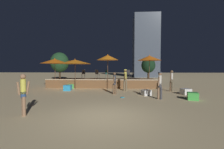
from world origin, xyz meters
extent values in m
plane|color=#D1B784|center=(0.00, 0.00, 0.00)|extent=(120.00, 120.00, 0.00)
cube|color=brown|center=(-1.15, 9.82, 0.40)|extent=(10.97, 2.89, 0.80)
cube|color=#CCB793|center=(-1.15, 8.42, 0.84)|extent=(10.97, 0.12, 0.08)
cylinder|color=brown|center=(-3.57, 8.06, 1.18)|extent=(0.05, 0.05, 2.35)
cone|color=orange|center=(-3.57, 8.06, 2.55)|extent=(3.00, 3.00, 0.40)
sphere|color=orange|center=(-3.57, 8.06, 2.79)|extent=(0.08, 0.08, 0.08)
cylinder|color=brown|center=(3.43, 8.54, 1.34)|extent=(0.05, 0.05, 2.67)
cone|color=orange|center=(3.43, 8.54, 2.90)|extent=(2.20, 2.20, 0.45)
sphere|color=orange|center=(3.43, 8.54, 3.17)|extent=(0.08, 0.08, 0.08)
cylinder|color=brown|center=(-0.50, 8.19, 1.35)|extent=(0.05, 0.05, 2.70)
cone|color=orange|center=(-0.50, 8.19, 2.94)|extent=(2.05, 2.05, 0.48)
sphere|color=orange|center=(-0.50, 8.19, 3.22)|extent=(0.08, 0.08, 0.08)
cylinder|color=brown|center=(-5.75, 8.59, 1.20)|extent=(0.05, 0.05, 2.41)
cone|color=orange|center=(-5.75, 8.59, 2.63)|extent=(2.73, 2.73, 0.45)
sphere|color=orange|center=(-5.75, 8.59, 2.90)|extent=(0.08, 0.08, 0.08)
cube|color=#2D9EDB|center=(-3.88, 6.91, 0.24)|extent=(0.65, 0.65, 0.48)
cube|color=#4CC651|center=(5.13, 3.55, 0.23)|extent=(0.74, 0.74, 0.45)
cube|color=white|center=(2.54, 4.94, 0.19)|extent=(0.73, 0.73, 0.39)
cube|color=#4CC651|center=(-4.10, 8.35, 0.20)|extent=(0.68, 0.68, 0.41)
cube|color=white|center=(5.52, 5.44, 0.22)|extent=(0.74, 0.74, 0.43)
cylinder|color=#997051|center=(-3.22, -0.03, 0.40)|extent=(0.13, 0.13, 0.79)
cylinder|color=#997051|center=(-3.33, 0.09, 0.40)|extent=(0.13, 0.13, 0.79)
cylinder|color=#2D4C7F|center=(-3.27, 0.03, 0.87)|extent=(0.20, 0.20, 0.24)
cylinder|color=#D8D14C|center=(-3.27, 0.03, 1.20)|extent=(0.20, 0.20, 0.61)
cylinder|color=#997051|center=(-3.15, 0.14, 1.13)|extent=(0.18, 0.17, 0.55)
cylinder|color=#997051|center=(-3.40, -0.08, 1.13)|extent=(0.15, 0.15, 0.55)
sphere|color=#997051|center=(-3.27, 0.03, 1.61)|extent=(0.22, 0.22, 0.22)
cylinder|color=#72664C|center=(1.20, 7.06, 0.43)|extent=(0.13, 0.13, 0.86)
cylinder|color=#72664C|center=(1.02, 7.08, 0.43)|extent=(0.13, 0.13, 0.86)
cylinder|color=#72664C|center=(1.11, 7.07, 0.94)|extent=(0.22, 0.22, 0.24)
cylinder|color=#D8D14C|center=(1.11, 7.07, 1.29)|extent=(0.22, 0.22, 0.66)
cylinder|color=brown|center=(1.13, 7.25, 1.23)|extent=(0.09, 0.09, 0.59)
cylinder|color=brown|center=(1.09, 6.89, 1.23)|extent=(0.11, 0.24, 0.59)
sphere|color=brown|center=(1.11, 7.07, 1.74)|extent=(0.23, 0.23, 0.23)
cylinder|color=#D8D14C|center=(1.11, 7.07, 1.81)|extent=(0.26, 0.26, 0.07)
cylinder|color=#72664C|center=(5.03, 6.82, 0.41)|extent=(0.13, 0.13, 0.82)
cylinder|color=brown|center=(4.91, 6.95, 0.41)|extent=(0.13, 0.13, 0.82)
cylinder|color=#72664C|center=(4.97, 6.89, 0.90)|extent=(0.21, 0.21, 0.24)
cylinder|color=beige|center=(4.97, 6.89, 1.23)|extent=(0.21, 0.21, 0.63)
cylinder|color=brown|center=(5.09, 7.01, 1.16)|extent=(0.13, 0.13, 0.56)
cylinder|color=brown|center=(4.85, 6.76, 1.16)|extent=(0.14, 0.14, 0.56)
sphere|color=brown|center=(4.97, 6.89, 1.66)|extent=(0.22, 0.22, 0.22)
cylinder|color=brown|center=(0.18, 5.31, 0.38)|extent=(0.13, 0.13, 0.76)
cylinder|color=brown|center=(0.33, 5.27, 0.38)|extent=(0.13, 0.13, 0.76)
cylinder|color=#3F3F47|center=(0.26, 5.29, 0.84)|extent=(0.19, 0.19, 0.24)
cylinder|color=#333842|center=(0.26, 5.29, 1.14)|extent=(0.19, 0.19, 0.58)
cylinder|color=brown|center=(0.22, 5.14, 1.07)|extent=(0.13, 0.21, 0.52)
cylinder|color=brown|center=(0.30, 5.45, 1.07)|extent=(0.11, 0.13, 0.52)
sphere|color=brown|center=(0.26, 5.29, 1.54)|extent=(0.21, 0.21, 0.21)
cylinder|color=#3F3F47|center=(3.21, 3.56, 0.40)|extent=(0.13, 0.13, 0.79)
cylinder|color=#997051|center=(3.07, 3.66, 0.40)|extent=(0.13, 0.13, 0.79)
cylinder|color=#3F3F47|center=(3.14, 3.61, 0.87)|extent=(0.20, 0.20, 0.24)
cylinder|color=beige|center=(3.14, 3.61, 1.20)|extent=(0.20, 0.20, 0.61)
cylinder|color=#997051|center=(3.24, 3.74, 1.13)|extent=(0.16, 0.18, 0.55)
cylinder|color=#997051|center=(3.04, 3.47, 1.13)|extent=(0.18, 0.20, 0.54)
sphere|color=#997051|center=(3.14, 3.61, 1.61)|extent=(0.22, 0.22, 0.22)
cylinder|color=#333842|center=(3.14, 3.61, 1.67)|extent=(0.24, 0.24, 0.07)
cylinder|color=#47474C|center=(-3.47, 10.05, 1.10)|extent=(0.02, 0.02, 0.45)
cylinder|color=#47474C|center=(-3.17, 10.06, 1.10)|extent=(0.02, 0.02, 0.45)
cylinder|color=#47474C|center=(-3.48, 10.35, 1.10)|extent=(0.02, 0.02, 0.45)
cylinder|color=#47474C|center=(-3.18, 10.36, 1.10)|extent=(0.02, 0.02, 0.45)
cylinder|color=#47474C|center=(-3.33, 10.20, 1.33)|extent=(0.40, 0.40, 0.02)
cube|color=#47474C|center=(-3.33, 10.37, 1.55)|extent=(0.36, 0.05, 0.45)
cylinder|color=#47474C|center=(1.77, 9.14, 1.10)|extent=(0.02, 0.02, 0.45)
cylinder|color=#47474C|center=(1.53, 9.31, 1.10)|extent=(0.02, 0.02, 0.45)
cylinder|color=#47474C|center=(1.60, 8.89, 1.10)|extent=(0.02, 0.02, 0.45)
cylinder|color=#47474C|center=(1.36, 9.06, 1.10)|extent=(0.02, 0.02, 0.45)
cylinder|color=#47474C|center=(1.57, 9.10, 1.33)|extent=(0.40, 0.40, 0.02)
cube|color=#47474C|center=(1.47, 8.96, 1.55)|extent=(0.31, 0.23, 0.45)
cylinder|color=#1E4C47|center=(-0.57, 9.32, 1.10)|extent=(0.02, 0.02, 0.45)
cylinder|color=#1E4C47|center=(-0.38, 9.55, 1.10)|extent=(0.02, 0.02, 0.45)
cylinder|color=#1E4C47|center=(-0.80, 9.50, 1.10)|extent=(0.02, 0.02, 0.45)
cylinder|color=#1E4C47|center=(-0.62, 9.74, 1.10)|extent=(0.02, 0.02, 0.45)
cylinder|color=#1E4C47|center=(-0.59, 9.53, 1.33)|extent=(0.40, 0.40, 0.02)
cube|color=#1E4C47|center=(-0.73, 9.63, 1.55)|extent=(0.24, 0.30, 0.45)
cylinder|color=#47474C|center=(-1.51, 9.91, 1.10)|extent=(0.02, 0.02, 0.45)
cylinder|color=#47474C|center=(-1.79, 10.02, 1.10)|extent=(0.02, 0.02, 0.45)
cylinder|color=#47474C|center=(-1.62, 9.63, 1.10)|extent=(0.02, 0.02, 0.45)
cylinder|color=#47474C|center=(-1.90, 9.74, 1.10)|extent=(0.02, 0.02, 0.45)
cylinder|color=#47474C|center=(-1.71, 9.83, 1.33)|extent=(0.40, 0.40, 0.02)
cube|color=#47474C|center=(-1.77, 9.67, 1.55)|extent=(0.35, 0.16, 0.45)
cylinder|color=#33B2D8|center=(0.82, 4.00, 0.02)|extent=(0.27, 0.27, 0.03)
cylinder|color=#3D2B1C|center=(-9.50, 18.88, 0.80)|extent=(0.28, 0.28, 1.59)
ellipsoid|color=#1E4223|center=(-9.50, 18.88, 2.94)|extent=(3.00, 3.00, 3.30)
cylinder|color=#3D2B1C|center=(5.25, 18.81, 0.71)|extent=(0.28, 0.28, 1.41)
ellipsoid|color=black|center=(5.25, 18.81, 2.42)|extent=(2.23, 2.23, 2.46)
cube|color=#4C5666|center=(6.28, 27.89, 6.71)|extent=(5.33, 4.97, 13.42)
camera|label=1|loc=(0.67, -5.82, 1.94)|focal=24.00mm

